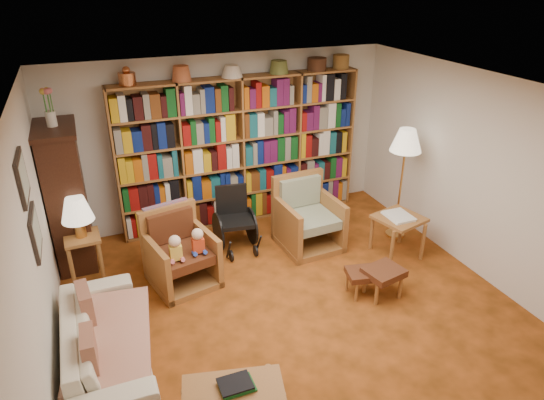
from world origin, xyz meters
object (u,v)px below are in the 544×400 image
side_table_lamp (84,247)px  wheelchair (235,220)px  footstool_b (384,274)px  floor_lamp (406,145)px  footstool_a (363,275)px  sofa (105,340)px  side_table_papers (399,223)px  armchair_leather (180,252)px  armchair_sage (306,219)px  coffee_table (233,392)px

side_table_lamp → wheelchair: wheelchair is taller
footstool_b → wheelchair: bearing=126.3°
floor_lamp → footstool_a: bearing=-139.0°
sofa → side_table_papers: 3.90m
armchair_leather → armchair_sage: armchair_sage is taller
armchair_sage → side_table_papers: bearing=-36.6°
sofa → footstool_b: (3.15, -0.07, 0.02)m
armchair_sage → armchair_leather: bearing=-172.7°
side_table_papers → footstool_b: bearing=-133.8°
sofa → wheelchair: bearing=-48.5°
armchair_sage → side_table_papers: (1.01, -0.75, 0.11)m
armchair_sage → coffee_table: (-1.86, -2.50, -0.08)m
armchair_leather → side_table_papers: armchair_leather is taller
armchair_leather → wheelchair: (0.87, 0.50, 0.02)m
wheelchair → footstool_a: bearing=-56.5°
wheelchair → floor_lamp: bearing=-13.9°
wheelchair → floor_lamp: size_ratio=0.55×
floor_lamp → footstool_a: size_ratio=3.79×
footstool_a → side_table_papers: bearing=33.7°
sofa → footstool_b: sofa is taller
side_table_lamp → armchair_leather: (1.10, -0.44, -0.07)m
sofa → footstool_a: sofa is taller
wheelchair → footstool_b: size_ratio=1.79×
armchair_sage → wheelchair: bearing=164.5°
sofa → footstool_a: 2.94m
armchair_leather → side_table_papers: size_ratio=1.38×
floor_lamp → coffee_table: (-3.19, -2.20, -1.10)m
footstool_b → side_table_papers: bearing=46.2°
armchair_sage → wheelchair: 1.00m
side_table_papers → armchair_leather: bearing=169.7°
armchair_sage → side_table_lamp: bearing=176.0°
armchair_sage → sofa: bearing=-153.5°
sofa → armchair_leather: 1.54m
sofa → floor_lamp: floor_lamp is taller
armchair_leather → footstool_b: bearing=-30.0°
footstool_b → coffee_table: coffee_table is taller
footstool_b → coffee_table: (-2.18, -1.02, -0.00)m
armchair_leather → coffee_table: size_ratio=1.01×
armchair_sage → wheelchair: armchair_sage is taller
footstool_a → coffee_table: (-1.98, -1.15, 0.04)m
footstool_a → armchair_sage: bearing=94.7°
floor_lamp → sofa: bearing=-165.1°
armchair_sage → footstool_b: size_ratio=1.96×
sofa → coffee_table: 1.46m
sofa → side_table_lamp: side_table_lamp is taller
side_table_lamp → coffee_table: size_ratio=0.65×
side_table_lamp → footstool_a: bearing=-27.1°
footstool_a → coffee_table: bearing=-149.9°
wheelchair → footstool_b: (1.28, -1.74, -0.11)m
footstool_a → footstool_b: 0.25m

